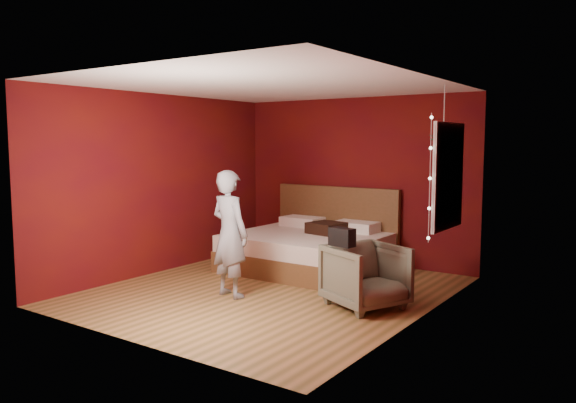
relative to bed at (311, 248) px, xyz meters
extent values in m
plane|color=#9C6C3E|center=(0.27, -1.38, -0.31)|extent=(4.50, 4.50, 0.00)
cube|color=#60140A|center=(0.27, 0.88, 0.99)|extent=(4.00, 0.02, 2.60)
cube|color=#60140A|center=(0.27, -3.64, 0.99)|extent=(4.00, 0.02, 2.60)
cube|color=#60140A|center=(-1.74, -1.38, 0.99)|extent=(0.02, 4.50, 2.60)
cube|color=#60140A|center=(2.28, -1.38, 0.99)|extent=(0.02, 4.50, 2.60)
cube|color=white|center=(0.27, -1.38, 2.30)|extent=(4.00, 4.50, 0.02)
cube|color=white|center=(2.24, -0.48, 1.19)|extent=(0.04, 0.97, 1.27)
cube|color=black|center=(2.23, -0.48, 1.19)|extent=(0.02, 0.85, 1.15)
cube|color=white|center=(2.22, -0.48, 1.19)|extent=(0.03, 0.05, 1.15)
cube|color=white|center=(2.22, -0.48, 1.19)|extent=(0.03, 0.85, 0.05)
cylinder|color=silver|center=(2.21, -1.00, 1.19)|extent=(0.01, 0.01, 1.45)
sphere|color=#FFF2CC|center=(2.21, -1.00, 0.51)|extent=(0.04, 0.04, 0.04)
sphere|color=#FFF2CC|center=(2.21, -1.00, 0.85)|extent=(0.04, 0.04, 0.04)
sphere|color=#FFF2CC|center=(2.21, -1.00, 1.19)|extent=(0.04, 0.04, 0.04)
sphere|color=#FFF2CC|center=(2.21, -1.00, 1.53)|extent=(0.04, 0.04, 0.04)
sphere|color=#FFF2CC|center=(2.21, -1.00, 1.86)|extent=(0.04, 0.04, 0.04)
cube|color=brown|center=(0.00, -0.10, -0.16)|extent=(2.17, 1.85, 0.30)
cube|color=silver|center=(0.00, -0.10, 0.11)|extent=(2.13, 1.81, 0.24)
cube|color=brown|center=(0.00, 0.78, 0.29)|extent=(2.17, 0.09, 1.19)
cube|color=white|center=(-0.49, 0.52, 0.31)|extent=(0.65, 0.41, 0.15)
cube|color=white|center=(0.49, 0.52, 0.31)|extent=(0.65, 0.41, 0.15)
imported|color=gray|center=(0.01, -1.86, 0.47)|extent=(0.62, 0.46, 1.57)
imported|color=#63644F|center=(1.60, -1.33, 0.06)|extent=(1.06, 1.05, 0.74)
cube|color=black|center=(1.42, -1.58, 0.53)|extent=(0.31, 0.19, 0.21)
cube|color=black|center=(0.21, 0.11, 0.31)|extent=(0.54, 0.54, 0.17)
cylinder|color=silver|center=(2.08, -0.22, 2.03)|extent=(0.01, 0.01, 0.51)
imported|color=#175324|center=(2.08, -0.22, 1.58)|extent=(0.46, 0.44, 0.41)
camera|label=1|loc=(4.47, -7.04, 1.59)|focal=35.00mm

